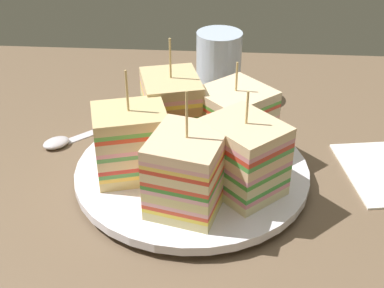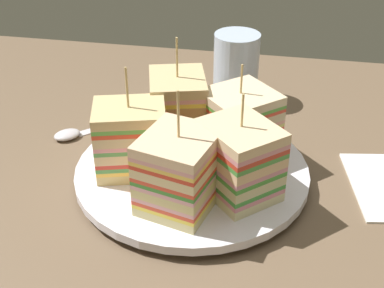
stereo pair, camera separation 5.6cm
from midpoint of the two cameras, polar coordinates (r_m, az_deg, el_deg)
ground_plane at (r=58.88cm, az=-2.71°, el=-4.77°), size 93.92×76.67×1.80cm
plate at (r=57.72cm, az=-2.76°, el=-3.20°), size 25.81×25.81×1.78cm
sandwich_wedge_0 at (r=54.97cm, az=-9.59°, el=0.04°), size 8.84×7.71×12.12cm
sandwich_wedge_1 at (r=49.90cm, az=-4.26°, el=-3.16°), size 8.26×8.92×12.54cm
sandwich_wedge_2 at (r=51.91cm, az=2.67°, el=-1.54°), size 9.59×9.67×11.26cm
sandwich_wedge_3 at (r=59.03cm, az=1.99°, el=2.65°), size 10.20×10.16×10.63cm
sandwich_wedge_4 at (r=60.52cm, az=-4.91°, el=3.74°), size 8.08×8.93×12.66cm
spoon at (r=67.50cm, az=-15.48°, el=0.56°), size 11.73×11.06×1.00cm
drinking_glass at (r=74.31cm, az=0.79°, el=8.07°), size 6.38×6.38×9.74cm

